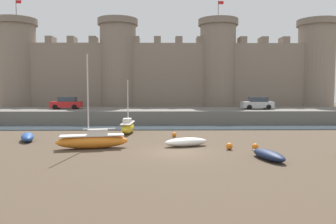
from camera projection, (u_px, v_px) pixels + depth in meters
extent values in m
plane|color=#4C3D2D|center=(175.00, 152.00, 23.06)|extent=(160.00, 160.00, 0.00)
cube|color=#3D4C56|center=(171.00, 127.00, 37.32)|extent=(80.00, 4.50, 0.10)
cube|color=#666059|center=(169.00, 115.00, 44.49)|extent=(61.08, 10.00, 1.73)
cube|color=gray|center=(168.00, 80.00, 53.97)|extent=(49.08, 2.80, 11.77)
cylinder|color=gray|center=(18.00, 71.00, 53.46)|extent=(5.80, 5.80, 14.74)
cylinder|color=#796B5D|center=(17.00, 22.00, 52.90)|extent=(6.49, 6.49, 1.00)
cylinder|color=#4C4742|center=(16.00, 9.00, 52.76)|extent=(0.10, 0.10, 3.00)
cube|color=red|center=(19.00, 2.00, 52.68)|extent=(0.80, 0.04, 0.50)
cylinder|color=gray|center=(118.00, 71.00, 53.73)|extent=(5.80, 5.80, 14.74)
cylinder|color=#796B5D|center=(118.00, 22.00, 53.17)|extent=(6.49, 6.49, 1.00)
cylinder|color=gray|center=(218.00, 71.00, 54.00)|extent=(5.80, 5.80, 14.74)
cylinder|color=#796B5D|center=(218.00, 23.00, 53.43)|extent=(6.49, 6.49, 1.00)
cylinder|color=#4C4742|center=(218.00, 10.00, 53.29)|extent=(0.10, 0.10, 3.00)
cube|color=red|center=(221.00, 3.00, 53.21)|extent=(0.80, 0.04, 0.50)
cylinder|color=gray|center=(316.00, 71.00, 54.26)|extent=(5.80, 5.80, 14.74)
cylinder|color=#796B5D|center=(317.00, 23.00, 53.70)|extent=(6.49, 6.49, 1.00)
cube|color=gray|center=(51.00, 40.00, 53.20)|extent=(1.10, 2.52, 1.10)
cube|color=gray|center=(72.00, 40.00, 53.25)|extent=(1.10, 2.52, 1.10)
cube|color=gray|center=(94.00, 40.00, 53.31)|extent=(1.10, 2.52, 1.10)
cube|color=gray|center=(136.00, 41.00, 53.42)|extent=(1.10, 2.52, 1.10)
cube|color=gray|center=(157.00, 41.00, 53.48)|extent=(1.10, 2.52, 1.10)
cube|color=gray|center=(179.00, 41.00, 53.54)|extent=(1.10, 2.52, 1.10)
cube|color=gray|center=(200.00, 41.00, 53.59)|extent=(1.10, 2.52, 1.10)
cube|color=gray|center=(242.00, 41.00, 53.71)|extent=(1.10, 2.52, 1.10)
cube|color=gray|center=(263.00, 41.00, 53.76)|extent=(1.10, 2.52, 1.10)
cube|color=gray|center=(284.00, 41.00, 53.82)|extent=(1.10, 2.52, 1.10)
ellipsoid|color=silver|center=(186.00, 142.00, 25.37)|extent=(3.60, 2.02, 0.68)
ellipsoid|color=white|center=(186.00, 141.00, 25.37)|extent=(2.94, 1.61, 0.37)
cube|color=beige|center=(183.00, 141.00, 25.29)|extent=(0.45, 0.97, 0.06)
cube|color=beige|center=(202.00, 140.00, 25.76)|extent=(0.44, 0.67, 0.08)
ellipsoid|color=orange|center=(92.00, 142.00, 24.50)|extent=(5.45, 2.26, 1.02)
cube|color=silver|center=(92.00, 135.00, 24.47)|extent=(4.79, 1.95, 0.08)
cube|color=silver|center=(98.00, 132.00, 24.53)|extent=(1.62, 1.09, 0.44)
cylinder|color=silver|center=(88.00, 95.00, 24.19)|extent=(0.10, 0.10, 5.99)
cylinder|color=silver|center=(99.00, 129.00, 24.54)|extent=(2.36, 0.54, 0.08)
ellipsoid|color=#234793|center=(27.00, 137.00, 27.95)|extent=(2.16, 3.42, 0.70)
ellipsoid|color=blue|center=(27.00, 136.00, 27.94)|extent=(1.73, 2.79, 0.38)
cube|color=beige|center=(27.00, 136.00, 27.72)|extent=(0.87, 0.51, 0.06)
cube|color=beige|center=(28.00, 134.00, 29.12)|extent=(0.62, 0.47, 0.08)
ellipsoid|color=#141E3D|center=(269.00, 155.00, 20.60)|extent=(1.81, 3.46, 0.60)
ellipsoid|color=navy|center=(269.00, 154.00, 20.60)|extent=(1.44, 2.83, 0.33)
cube|color=beige|center=(271.00, 154.00, 20.36)|extent=(0.93, 0.41, 0.06)
cube|color=beige|center=(258.00, 150.00, 21.84)|extent=(0.64, 0.41, 0.08)
ellipsoid|color=yellow|center=(128.00, 128.00, 32.88)|extent=(1.34, 4.36, 1.08)
cube|color=silver|center=(128.00, 123.00, 32.85)|extent=(1.14, 3.84, 0.08)
cube|color=silver|center=(127.00, 121.00, 32.51)|extent=(0.79, 1.24, 0.44)
cylinder|color=silver|center=(128.00, 101.00, 32.91)|extent=(0.10, 0.10, 4.28)
cylinder|color=silver|center=(127.00, 118.00, 32.38)|extent=(0.17, 1.94, 0.08)
sphere|color=orange|center=(174.00, 135.00, 30.32)|extent=(0.43, 0.43, 0.43)
sphere|color=#E04C1E|center=(122.00, 138.00, 28.43)|extent=(0.37, 0.37, 0.37)
sphere|color=orange|center=(255.00, 147.00, 23.93)|extent=(0.47, 0.47, 0.47)
sphere|color=orange|center=(229.00, 146.00, 24.01)|extent=(0.50, 0.50, 0.50)
cube|color=#B2B5B7|center=(257.00, 105.00, 43.64)|extent=(4.13, 1.78, 0.80)
cube|color=#2D3842|center=(258.00, 99.00, 43.60)|extent=(2.28, 1.54, 0.64)
cylinder|color=black|center=(249.00, 107.00, 42.77)|extent=(0.64, 0.19, 0.64)
cylinder|color=black|center=(246.00, 106.00, 44.46)|extent=(0.64, 0.19, 0.64)
cylinder|color=black|center=(269.00, 107.00, 42.86)|extent=(0.64, 0.19, 0.64)
cylinder|color=black|center=(264.00, 106.00, 44.56)|extent=(0.64, 0.19, 0.64)
cube|color=red|center=(66.00, 104.00, 44.21)|extent=(4.13, 1.78, 0.80)
cube|color=#2D3842|center=(67.00, 99.00, 44.17)|extent=(2.28, 1.54, 0.64)
cylinder|color=black|center=(55.00, 107.00, 43.34)|extent=(0.64, 0.19, 0.64)
cylinder|color=black|center=(59.00, 106.00, 45.03)|extent=(0.64, 0.19, 0.64)
cylinder|color=black|center=(74.00, 107.00, 43.43)|extent=(0.64, 0.19, 0.64)
cylinder|color=black|center=(77.00, 106.00, 45.12)|extent=(0.64, 0.19, 0.64)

